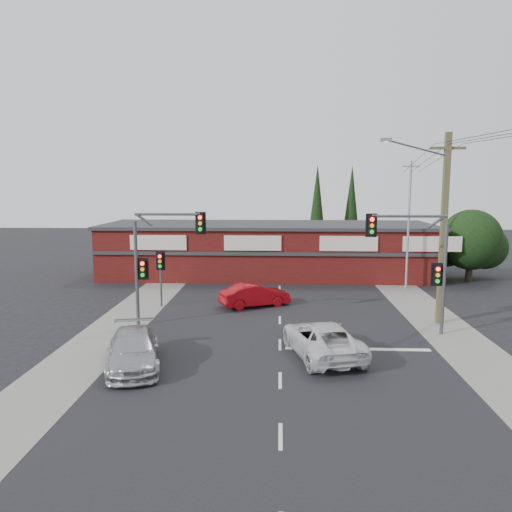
{
  "coord_description": "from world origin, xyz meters",
  "views": [
    {
      "loc": [
        -0.09,
        -23.32,
        7.37
      ],
      "look_at": [
        -1.3,
        3.0,
        3.57
      ],
      "focal_mm": 35.0,
      "sensor_mm": 36.0,
      "label": 1
    }
  ],
  "objects_px": {
    "white_suv": "(322,339)",
    "utility_pole": "(441,223)",
    "red_sedan": "(255,295)",
    "shop_building": "(268,249)",
    "silver_suv": "(133,350)"
  },
  "relations": [
    {
      "from": "white_suv",
      "to": "red_sedan",
      "type": "distance_m",
      "value": 9.29
    },
    {
      "from": "silver_suv",
      "to": "red_sedan",
      "type": "bearing_deg",
      "value": 51.69
    },
    {
      "from": "white_suv",
      "to": "shop_building",
      "type": "height_order",
      "value": "shop_building"
    },
    {
      "from": "white_suv",
      "to": "silver_suv",
      "type": "relative_size",
      "value": 1.09
    },
    {
      "from": "red_sedan",
      "to": "utility_pole",
      "type": "bearing_deg",
      "value": -134.33
    },
    {
      "from": "silver_suv",
      "to": "red_sedan",
      "type": "distance_m",
      "value": 11.29
    },
    {
      "from": "white_suv",
      "to": "utility_pole",
      "type": "xyz_separation_m",
      "value": [
        6.55,
        5.38,
        4.65
      ]
    },
    {
      "from": "shop_building",
      "to": "white_suv",
      "type": "bearing_deg",
      "value": -81.75
    },
    {
      "from": "red_sedan",
      "to": "utility_pole",
      "type": "distance_m",
      "value": 11.42
    },
    {
      "from": "shop_building",
      "to": "utility_pole",
      "type": "distance_m",
      "value": 17.15
    },
    {
      "from": "utility_pole",
      "to": "silver_suv",
      "type": "bearing_deg",
      "value": -153.69
    },
    {
      "from": "red_sedan",
      "to": "utility_pole",
      "type": "height_order",
      "value": "utility_pole"
    },
    {
      "from": "red_sedan",
      "to": "shop_building",
      "type": "height_order",
      "value": "shop_building"
    },
    {
      "from": "utility_pole",
      "to": "shop_building",
      "type": "bearing_deg",
      "value": 123.76
    },
    {
      "from": "white_suv",
      "to": "utility_pole",
      "type": "height_order",
      "value": "utility_pole"
    }
  ]
}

